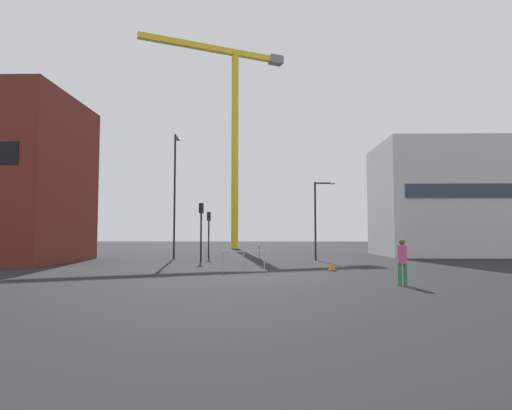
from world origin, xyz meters
The scene contains 12 objects.
ground centered at (0.00, 0.00, 0.00)m, with size 160.00×160.00×0.00m, color black.
brick_building centered at (-16.42, 7.43, 5.54)m, with size 8.19×8.97×11.08m.
office_block centered at (15.95, 16.87, 4.84)m, with size 10.89×8.82×9.69m.
construction_crane centered at (-3.79, 33.09, 17.05)m, with size 17.68×9.00×25.81m.
streetlamp_tall centered at (-6.26, 11.30, 5.37)m, with size 0.44×1.59×9.42m.
streetlamp_short centered at (4.36, 10.13, 3.39)m, with size 1.55×0.24×5.64m.
traffic_light_corner centered at (-3.89, 12.81, 2.44)m, with size 0.27×0.38×3.61m.
traffic_light_near centered at (-3.89, 8.88, 2.70)m, with size 0.31×0.39×4.02m.
pedestrian_walking centered at (5.69, -4.60, 1.00)m, with size 0.34×0.34×1.71m.
safety_barrier_mid_span centered at (-0.47, 0.29, 0.56)m, with size 2.24×0.32×1.08m.
safety_barrier_left_run centered at (0.09, 11.98, 0.56)m, with size 0.21×2.26×1.08m.
traffic_cone_on_verge centered at (4.03, 1.67, 0.23)m, with size 0.50×0.50×0.51m.
Camera 1 is at (0.64, -20.78, 1.94)m, focal length 30.14 mm.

